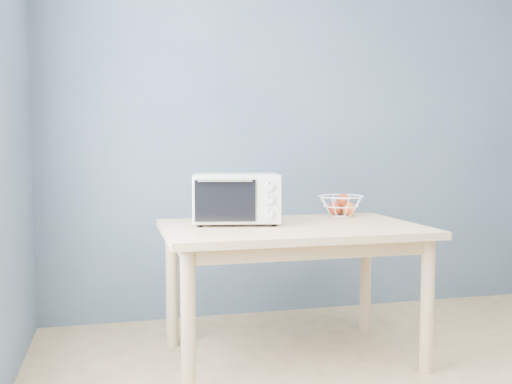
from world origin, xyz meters
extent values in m
cube|color=slate|center=(0.00, 2.25, 1.30)|extent=(4.00, 0.01, 2.60)
cube|color=#E1B987|center=(-0.56, 1.34, 0.73)|extent=(1.40, 0.90, 0.04)
cylinder|color=#E1B987|center=(-1.18, 0.97, 0.35)|extent=(0.07, 0.07, 0.71)
cylinder|color=#E1B987|center=(0.06, 0.97, 0.35)|extent=(0.07, 0.07, 0.71)
cylinder|color=#E1B987|center=(-1.18, 1.71, 0.35)|extent=(0.07, 0.07, 0.71)
cylinder|color=#E1B987|center=(0.06, 1.71, 0.35)|extent=(0.07, 0.07, 0.71)
cube|color=beige|center=(-0.84, 1.47, 0.90)|extent=(0.52, 0.40, 0.26)
cube|color=black|center=(-0.90, 1.48, 0.89)|extent=(0.35, 0.33, 0.21)
cube|color=black|center=(-0.93, 1.32, 0.89)|extent=(0.32, 0.07, 0.22)
cylinder|color=silver|center=(-0.93, 1.30, 1.00)|extent=(0.28, 0.07, 0.01)
cube|color=beige|center=(-0.70, 1.28, 0.90)|extent=(0.13, 0.03, 0.24)
cylinder|color=black|center=(-1.06, 1.39, 0.76)|extent=(0.03, 0.03, 0.02)
cylinder|color=black|center=(-0.66, 1.31, 0.76)|extent=(0.03, 0.03, 0.02)
cylinder|color=black|center=(-1.01, 1.62, 0.76)|extent=(0.03, 0.03, 0.02)
cylinder|color=black|center=(-0.62, 1.55, 0.76)|extent=(0.03, 0.03, 0.02)
cylinder|color=silver|center=(-0.70, 1.27, 0.97)|extent=(0.05, 0.03, 0.05)
cylinder|color=silver|center=(-0.70, 1.27, 0.90)|extent=(0.05, 0.03, 0.05)
cylinder|color=silver|center=(-0.70, 1.27, 0.82)|extent=(0.05, 0.03, 0.05)
torus|color=white|center=(-0.14, 1.64, 0.88)|extent=(0.29, 0.29, 0.01)
torus|color=white|center=(-0.14, 1.64, 0.82)|extent=(0.23, 0.23, 0.01)
torus|color=white|center=(-0.14, 1.64, 0.76)|extent=(0.13, 0.13, 0.01)
sphere|color=red|center=(-0.18, 1.65, 0.80)|extent=(0.09, 0.09, 0.09)
sphere|color=#E1551A|center=(-0.10, 1.61, 0.80)|extent=(0.08, 0.08, 0.08)
sphere|color=#F0885D|center=(-0.14, 1.69, 0.80)|extent=(0.08, 0.08, 0.08)
sphere|color=red|center=(-0.13, 1.63, 0.85)|extent=(0.08, 0.08, 0.08)
camera|label=1|loc=(-1.51, -1.62, 1.17)|focal=40.00mm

